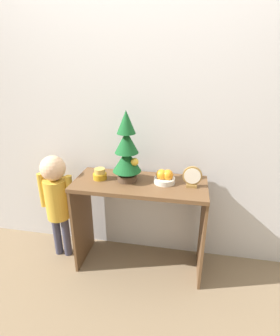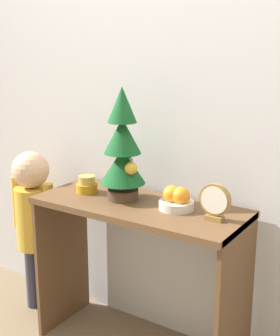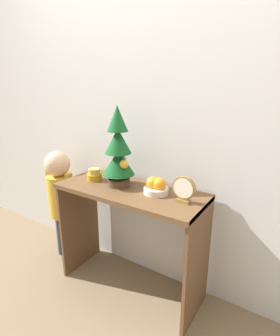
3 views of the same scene
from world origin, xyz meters
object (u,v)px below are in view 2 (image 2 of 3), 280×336
at_px(mini_tree, 123,148).
at_px(child_figure, 33,211).
at_px(singing_bowl, 87,185).
at_px(desk_clock, 215,202).
at_px(fruit_bowl, 176,200).

relative_size(mini_tree, child_figure, 0.57).
bearing_deg(singing_bowl, desk_clock, -1.07).
bearing_deg(mini_tree, child_figure, -178.46).
xyz_separation_m(fruit_bowl, child_figure, (-0.87, -0.03, -0.21)).
distance_m(mini_tree, singing_bowl, 0.30).
bearing_deg(fruit_bowl, singing_bowl, -177.73).
relative_size(singing_bowl, child_figure, 0.11).
height_order(mini_tree, singing_bowl, mini_tree).
relative_size(mini_tree, fruit_bowl, 3.39).
xyz_separation_m(singing_bowl, desk_clock, (0.69, -0.01, 0.04)).
distance_m(mini_tree, fruit_bowl, 0.34).
bearing_deg(desk_clock, fruit_bowl, 170.71).
bearing_deg(mini_tree, fruit_bowl, 2.19).
xyz_separation_m(mini_tree, fruit_bowl, (0.28, 0.01, -0.20)).
relative_size(fruit_bowl, child_figure, 0.17).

